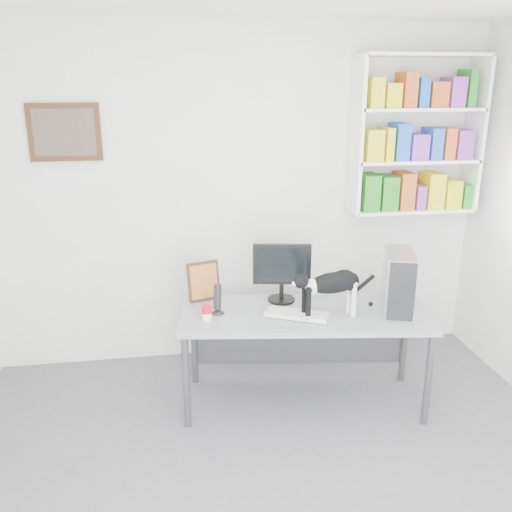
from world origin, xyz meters
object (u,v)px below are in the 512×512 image
Objects in this scene: leaning_print at (204,280)px; bookshelf at (417,135)px; keyboard at (297,314)px; soup_can at (207,313)px; monitor at (282,272)px; speaker at (218,299)px; desk at (303,358)px; pc_tower at (398,281)px; cat at (331,294)px.

bookshelf is at bearing -3.08° from leaning_print.
leaning_print reaches higher than keyboard.
soup_can is (-1.75, -0.76, -1.08)m from bookshelf.
monitor reaches higher than speaker.
leaning_print reaches higher than desk.
desk is at bearing 2.17° from soup_can.
keyboard is at bearing -160.79° from pc_tower.
leaning_print is at bearing -178.93° from pc_tower.
speaker is at bearing 155.13° from cat.
bookshelf is at bearing 44.51° from speaker.
pc_tower is at bearing -0.92° from soup_can.
speaker is (-0.53, 0.14, 0.09)m from keyboard.
soup_can is at bearing 162.97° from cat.
speaker is at bearing -158.44° from bookshelf.
desk is at bearing -166.66° from pc_tower.
monitor is (-1.18, -0.50, -0.91)m from bookshelf.
speaker is at bearing -167.89° from pc_tower.
cat is (0.84, -0.09, 0.12)m from soup_can.
soup_can is at bearing -156.63° from bookshelf.
cat is (0.27, -0.35, -0.05)m from monitor.
soup_can is (-0.01, -0.37, -0.10)m from leaning_print.
keyboard reaches higher than desk.
bookshelf is 1.57m from monitor.
bookshelf is 2.88× the size of keyboard.
desk is (-1.06, -0.73, -1.49)m from bookshelf.
desk is 0.92m from leaning_print.
bookshelf is 2.04m from leaning_print.
keyboard is 0.27m from cat.
pc_tower is at bearing -2.50° from cat.
leaning_print is at bearing 161.07° from desk.
leaning_print reaches higher than soup_can.
keyboard is 1.03× the size of pc_tower.
bookshelf is 2.95× the size of pc_tower.
leaning_print is at bearing 89.02° from soup_can.
keyboard is 1.97× the size of speaker.
keyboard is at bearing -144.82° from bookshelf.
soup_can is at bearing -146.29° from monitor.
soup_can is 0.85m from cat.
bookshelf is 12.37× the size of soup_can.
desk is 4.00× the size of keyboard.
pc_tower reaches higher than soup_can.
soup_can is at bearing -158.21° from keyboard.
desk is 0.56m from cat.
cat is (0.75, -0.19, 0.06)m from speaker.
cat reaches higher than soup_can.
leaning_print is at bearing 171.50° from keyboard.
cat is (0.83, -0.47, 0.02)m from leaning_print.
monitor is 4.45× the size of soup_can.
cat reaches higher than desk.
leaning_print is 2.96× the size of soup_can.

